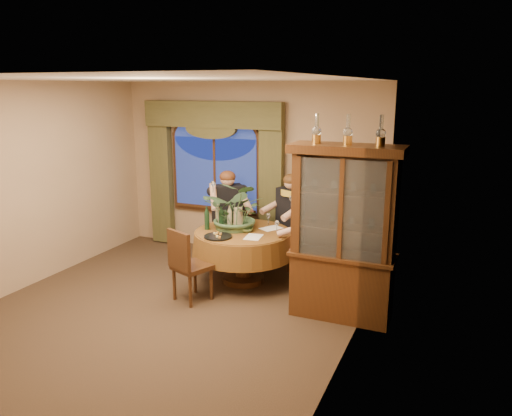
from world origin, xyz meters
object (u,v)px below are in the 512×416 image
at_px(person_scarf, 292,221).
at_px(olive_bowl, 247,230).
at_px(wine_bottle_1, 218,215).
at_px(wine_bottle_3, 207,218).
at_px(oil_lamp_center, 348,129).
at_px(wine_bottle_4, 221,218).
at_px(chair_right, 311,252).
at_px(chair_front_left, 192,265).
at_px(dining_table, 243,256).
at_px(china_cabinet, 344,234).
at_px(chair_back_right, 288,237).
at_px(centerpiece_plant, 237,187).
at_px(chair_back, 234,230).
at_px(wine_bottle_0, 231,214).
at_px(oil_lamp_right, 381,130).
at_px(person_pink, 307,241).
at_px(oil_lamp_left, 317,128).
at_px(person_back, 228,216).
at_px(stoneware_vase, 238,218).
at_px(wine_bottle_2, 230,217).

xyz_separation_m(person_scarf, olive_bowl, (-0.36, -0.88, 0.05)).
distance_m(wine_bottle_1, wine_bottle_3, 0.21).
relative_size(oil_lamp_center, wine_bottle_4, 1.03).
bearing_deg(chair_right, chair_front_left, 115.27).
bearing_deg(chair_front_left, dining_table, 90.00).
distance_m(china_cabinet, chair_back_right, 1.90).
relative_size(centerpiece_plant, wine_bottle_3, 3.07).
height_order(dining_table, chair_back, chair_back).
bearing_deg(wine_bottle_0, chair_front_left, -92.34).
xyz_separation_m(chair_right, wine_bottle_0, (-1.22, -0.04, 0.44)).
bearing_deg(chair_front_left, oil_lamp_right, 29.06).
relative_size(olive_bowl, wine_bottle_4, 0.53).
bearing_deg(china_cabinet, person_scarf, 128.43).
bearing_deg(centerpiece_plant, chair_right, 9.05).
bearing_deg(person_pink, olive_bowl, 92.47).
xyz_separation_m(dining_table, wine_bottle_0, (-0.30, 0.22, 0.54)).
xyz_separation_m(chair_right, chair_back_right, (-0.54, 0.57, 0.00)).
height_order(oil_lamp_left, oil_lamp_right, same).
relative_size(china_cabinet, chair_back, 2.17).
distance_m(chair_front_left, person_pink, 1.62).
distance_m(dining_table, olive_bowl, 0.41).
bearing_deg(oil_lamp_left, chair_right, 108.08).
height_order(person_back, wine_bottle_4, person_back).
bearing_deg(china_cabinet, chair_front_left, -171.70).
height_order(stoneware_vase, wine_bottle_4, wine_bottle_4).
height_order(dining_table, person_back, person_back).
distance_m(china_cabinet, chair_back, 2.56).
relative_size(oil_lamp_right, olive_bowl, 1.96).
bearing_deg(person_scarf, wine_bottle_4, 75.84).
xyz_separation_m(oil_lamp_left, chair_back, (-1.73, 1.38, -1.78)).
xyz_separation_m(wine_bottle_3, wine_bottle_4, (0.17, 0.11, 0.00)).
height_order(olive_bowl, wine_bottle_4, wine_bottle_4).
distance_m(china_cabinet, stoneware_vase, 1.83).
height_order(chair_back, person_pink, person_pink).
bearing_deg(wine_bottle_4, oil_lamp_right, -13.55).
distance_m(person_back, olive_bowl, 0.98).
distance_m(olive_bowl, wine_bottle_3, 0.59).
bearing_deg(person_scarf, wine_bottle_0, 68.09).
bearing_deg(dining_table, olive_bowl, -18.02).
height_order(oil_lamp_right, centerpiece_plant, oil_lamp_right).
height_order(person_back, centerpiece_plant, centerpiece_plant).
bearing_deg(chair_right, chair_back, 53.41).
xyz_separation_m(dining_table, person_back, (-0.59, 0.71, 0.36)).
xyz_separation_m(person_back, wine_bottle_3, (0.09, -0.83, 0.18)).
bearing_deg(dining_table, person_scarf, 63.59).
bearing_deg(wine_bottle_2, wine_bottle_4, -140.24).
distance_m(centerpiece_plant, wine_bottle_4, 0.49).
height_order(person_pink, wine_bottle_0, person_pink).
xyz_separation_m(chair_back_right, olive_bowl, (-0.32, -0.85, 0.30)).
xyz_separation_m(dining_table, wine_bottle_2, (-0.23, 0.06, 0.54)).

